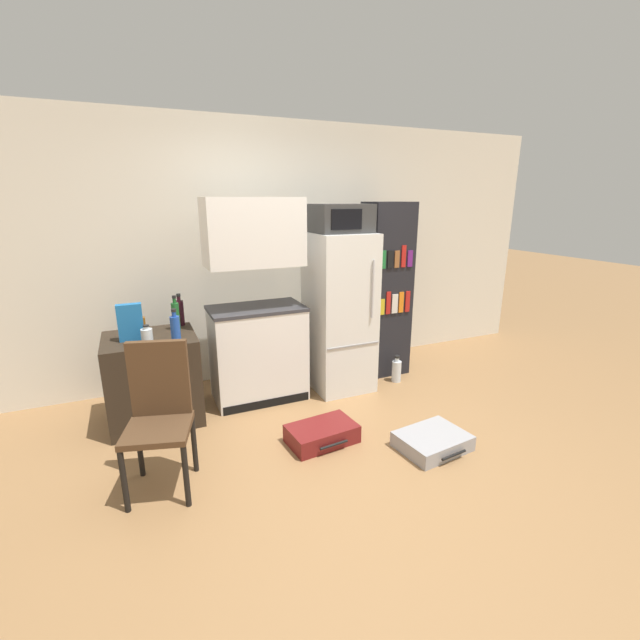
% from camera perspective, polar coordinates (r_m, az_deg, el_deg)
% --- Properties ---
extents(ground_plane, '(24.00, 24.00, 0.00)m').
position_cam_1_polar(ground_plane, '(3.30, 4.46, -18.57)').
color(ground_plane, olive).
extents(wall_back, '(6.40, 0.10, 2.63)m').
position_cam_1_polar(wall_back, '(4.67, -4.72, 9.09)').
color(wall_back, silver).
rests_on(wall_back, ground_plane).
extents(side_table, '(0.73, 0.63, 0.76)m').
position_cam_1_polar(side_table, '(3.96, -21.29, -7.29)').
color(side_table, '#2D2319').
rests_on(side_table, ground_plane).
extents(kitchen_hutch, '(0.87, 0.52, 1.88)m').
position_cam_1_polar(kitchen_hutch, '(3.99, -8.47, 1.09)').
color(kitchen_hutch, white).
rests_on(kitchen_hutch, ground_plane).
extents(refrigerator, '(0.57, 0.65, 1.56)m').
position_cam_1_polar(refrigerator, '(4.24, 2.56, 1.04)').
color(refrigerator, silver).
rests_on(refrigerator, ground_plane).
extents(microwave, '(0.52, 0.45, 0.26)m').
position_cam_1_polar(microwave, '(4.10, 2.73, 13.39)').
color(microwave, '#333333').
rests_on(microwave, refrigerator).
extents(bookshelf, '(0.47, 0.36, 1.83)m').
position_cam_1_polar(bookshelf, '(4.62, 8.76, 3.88)').
color(bookshelf, black).
rests_on(bookshelf, ground_plane).
extents(bottle_amber_beer, '(0.08, 0.08, 0.16)m').
position_cam_1_polar(bottle_amber_beer, '(3.97, -22.79, -0.50)').
color(bottle_amber_beer, brown).
rests_on(bottle_amber_beer, side_table).
extents(bottle_wine_dark, '(0.07, 0.07, 0.29)m').
position_cam_1_polar(bottle_wine_dark, '(4.05, -18.18, 1.03)').
color(bottle_wine_dark, black).
rests_on(bottle_wine_dark, side_table).
extents(bottle_green_tall, '(0.06, 0.06, 0.31)m').
position_cam_1_polar(bottle_green_tall, '(3.91, -18.69, 0.58)').
color(bottle_green_tall, '#1E6028').
rests_on(bottle_green_tall, side_table).
extents(bottle_clear_short, '(0.09, 0.09, 0.15)m').
position_cam_1_polar(bottle_clear_short, '(3.64, -22.07, -1.94)').
color(bottle_clear_short, silver).
rests_on(bottle_clear_short, side_table).
extents(bottle_blue_soda, '(0.07, 0.07, 0.28)m').
position_cam_1_polar(bottle_blue_soda, '(3.56, -18.72, -1.09)').
color(bottle_blue_soda, '#1E47A3').
rests_on(bottle_blue_soda, side_table).
extents(cereal_box, '(0.19, 0.07, 0.30)m').
position_cam_1_polar(cereal_box, '(3.75, -23.97, -0.28)').
color(cereal_box, '#1E66A8').
rests_on(cereal_box, side_table).
extents(chair, '(0.49, 0.49, 0.98)m').
position_cam_1_polar(chair, '(3.02, -20.65, -10.64)').
color(chair, black).
rests_on(chair, ground_plane).
extents(suitcase_large_flat, '(0.56, 0.39, 0.14)m').
position_cam_1_polar(suitcase_large_flat, '(3.50, 0.26, -14.92)').
color(suitcase_large_flat, maroon).
rests_on(suitcase_large_flat, ground_plane).
extents(suitcase_small_flat, '(0.56, 0.46, 0.12)m').
position_cam_1_polar(suitcase_small_flat, '(3.54, 14.76, -15.36)').
color(suitcase_small_flat, '#99999E').
rests_on(suitcase_small_flat, ground_plane).
extents(water_bottle_front, '(0.10, 0.10, 0.29)m').
position_cam_1_polar(water_bottle_front, '(4.60, 10.16, -6.64)').
color(water_bottle_front, silver).
rests_on(water_bottle_front, ground_plane).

